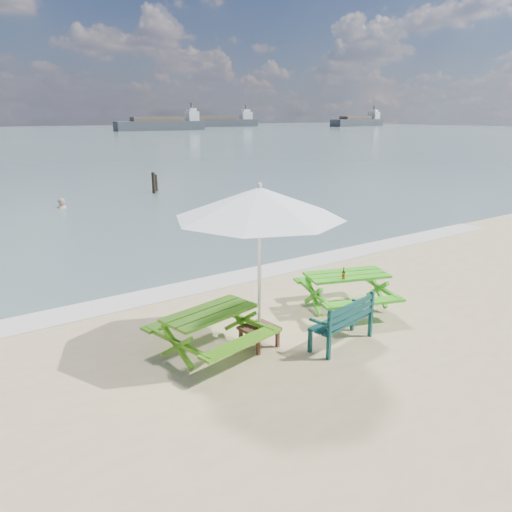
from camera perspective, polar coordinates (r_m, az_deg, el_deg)
foam_strip at (r=11.33m, az=-7.18°, el=-3.50°), size 22.00×0.90×0.01m
picnic_table_left at (r=8.16m, az=-5.22°, el=-8.79°), size 1.82×1.96×0.73m
picnic_table_right at (r=10.01m, az=10.25°, el=-4.13°), size 2.08×2.18×0.75m
park_bench at (r=8.60m, az=9.69°, el=-8.37°), size 1.35×0.66×0.80m
side_table at (r=8.42m, az=0.37°, el=-9.16°), size 0.60×0.60×0.35m
patio_umbrella at (r=7.73m, az=0.40°, el=6.10°), size 2.98×2.98×2.68m
beer_bottle at (r=9.53m, az=9.97°, el=-2.17°), size 0.06×0.06×0.23m
swimmer at (r=22.29m, az=-21.25°, el=4.17°), size 0.63×0.47×1.59m
mooring_pilings at (r=25.38m, az=-11.50°, el=7.98°), size 0.56×0.76×1.22m
cargo_ships at (r=140.84m, az=-7.72°, el=14.77°), size 139.09×37.86×4.40m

